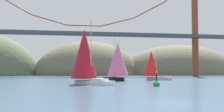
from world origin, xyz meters
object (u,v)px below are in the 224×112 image
(sailboat_red_spinnaker, at_px, (152,65))
(sailboat_pink_spinnaker, at_px, (117,61))
(sailboat_crimson_sail, at_px, (85,56))
(channel_buoy, at_px, (156,84))

(sailboat_red_spinnaker, distance_m, sailboat_pink_spinnaker, 11.28)
(sailboat_crimson_sail, relative_size, sailboat_red_spinnaker, 1.44)
(sailboat_crimson_sail, height_order, sailboat_red_spinnaker, sailboat_crimson_sail)
(sailboat_pink_spinnaker, height_order, channel_buoy, sailboat_pink_spinnaker)
(sailboat_red_spinnaker, distance_m, channel_buoy, 29.99)
(sailboat_pink_spinnaker, bearing_deg, sailboat_red_spinnaker, 22.83)
(sailboat_pink_spinnaker, distance_m, channel_buoy, 24.58)
(sailboat_crimson_sail, distance_m, channel_buoy, 14.38)
(sailboat_crimson_sail, xyz_separation_m, sailboat_pink_spinnaker, (9.30, 16.19, -0.31))
(channel_buoy, bearing_deg, sailboat_pink_spinnaker, 93.92)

